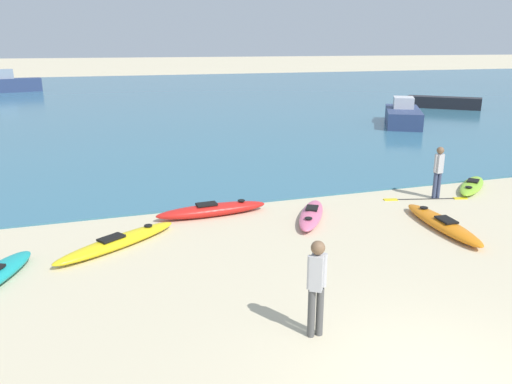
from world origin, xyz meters
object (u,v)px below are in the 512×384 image
(kayak_on_sand_2, at_px, (311,215))
(kayak_on_sand_7, at_px, (118,242))
(kayak_on_sand_5, at_px, (472,186))
(loose_paddle, at_px, (426,199))
(kayak_on_sand_1, at_px, (442,224))
(person_near_foreground, at_px, (317,283))
(moored_boat_0, at_px, (11,84))
(kayak_on_sand_0, at_px, (212,210))
(person_near_waterline, at_px, (438,169))
(moored_boat_1, at_px, (403,115))
(moored_boat_2, at_px, (444,103))

(kayak_on_sand_2, relative_size, kayak_on_sand_7, 0.80)
(kayak_on_sand_5, xyz_separation_m, loose_paddle, (-2.30, -0.52, -0.11))
(kayak_on_sand_1, bearing_deg, loose_paddle, 62.26)
(person_near_foreground, xyz_separation_m, moored_boat_0, (-11.03, 51.89, -0.13))
(kayak_on_sand_7, bearing_deg, kayak_on_sand_0, 29.52)
(loose_paddle, bearing_deg, kayak_on_sand_1, -117.74)
(person_near_waterline, height_order, moored_boat_1, person_near_waterline)
(kayak_on_sand_7, relative_size, moored_boat_1, 0.59)
(kayak_on_sand_7, distance_m, moored_boat_0, 47.42)
(moored_boat_2, bearing_deg, kayak_on_sand_2, -135.33)
(kayak_on_sand_5, height_order, moored_boat_2, moored_boat_2)
(kayak_on_sand_7, bearing_deg, person_near_foreground, -59.72)
(kayak_on_sand_0, distance_m, person_near_foreground, 6.81)
(kayak_on_sand_2, distance_m, person_near_waterline, 4.87)
(kayak_on_sand_7, xyz_separation_m, person_near_waterline, (10.22, 0.96, 0.85))
(person_near_foreground, bearing_deg, moored_boat_1, 52.52)
(kayak_on_sand_5, distance_m, person_near_waterline, 2.16)
(moored_boat_2, bearing_deg, kayak_on_sand_0, -140.54)
(kayak_on_sand_5, xyz_separation_m, person_near_waterline, (-1.91, -0.52, 0.86))
(kayak_on_sand_1, distance_m, kayak_on_sand_2, 3.60)
(kayak_on_sand_5, distance_m, moored_boat_0, 49.54)
(kayak_on_sand_0, relative_size, kayak_on_sand_5, 1.33)
(person_near_waterline, relative_size, moored_boat_1, 0.31)
(kayak_on_sand_1, xyz_separation_m, loose_paddle, (1.29, 2.44, -0.14))
(moored_boat_0, xyz_separation_m, moored_boat_2, (34.10, -25.99, -0.39))
(moored_boat_0, distance_m, loose_paddle, 49.13)
(person_near_waterline, distance_m, moored_boat_2, 25.36)
(moored_boat_1, bearing_deg, moored_boat_2, 37.90)
(kayak_on_sand_0, height_order, kayak_on_sand_7, kayak_on_sand_0)
(moored_boat_0, distance_m, moored_boat_2, 42.87)
(kayak_on_sand_1, xyz_separation_m, person_near_foreground, (-5.53, -3.68, 0.86))
(kayak_on_sand_7, xyz_separation_m, person_near_foreground, (3.02, -5.16, 0.87))
(person_near_waterline, height_order, moored_boat_2, person_near_waterline)
(person_near_foreground, xyz_separation_m, loose_paddle, (6.82, 6.13, -1.00))
(kayak_on_sand_2, bearing_deg, kayak_on_sand_5, 9.58)
(kayak_on_sand_7, height_order, person_near_waterline, person_near_waterline)
(person_near_waterline, xyz_separation_m, moored_boat_2, (15.86, 19.78, -0.49))
(moored_boat_2, bearing_deg, loose_paddle, -129.39)
(kayak_on_sand_7, xyz_separation_m, moored_boat_1, (18.14, 14.57, 0.50))
(moored_boat_0, relative_size, loose_paddle, 2.20)
(moored_boat_2, bearing_deg, kayak_on_sand_1, -128.26)
(kayak_on_sand_7, bearing_deg, moored_boat_0, 99.74)
(person_near_waterline, bearing_deg, kayak_on_sand_5, 15.29)
(kayak_on_sand_2, distance_m, person_near_foreground, 6.10)
(kayak_on_sand_0, bearing_deg, kayak_on_sand_2, -24.96)
(kayak_on_sand_1, relative_size, person_near_foreground, 1.97)
(person_near_foreground, distance_m, moored_boat_0, 53.05)
(person_near_waterline, bearing_deg, kayak_on_sand_1, -124.33)
(kayak_on_sand_1, xyz_separation_m, kayak_on_sand_5, (3.58, 2.97, -0.03))
(kayak_on_sand_1, height_order, kayak_on_sand_5, kayak_on_sand_1)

